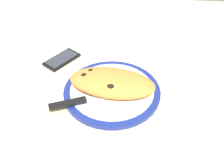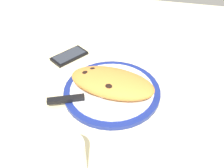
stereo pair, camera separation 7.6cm
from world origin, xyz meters
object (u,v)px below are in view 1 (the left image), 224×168
at_px(smartphone, 62,59).
at_px(fork, 109,73).
at_px(calzone, 113,83).
at_px(water_glass, 87,164).
at_px(knife, 77,102).
at_px(plate, 112,91).

bearing_deg(smartphone, fork, 156.91).
bearing_deg(calzone, water_glass, 83.22).
bearing_deg(calzone, knife, 34.38).
height_order(plate, water_glass, water_glass).
relative_size(calzone, water_glass, 2.65).
xyz_separation_m(fork, knife, (0.08, 0.15, 0.00)).
height_order(plate, fork, fork).
bearing_deg(calzone, plate, -27.14).
bearing_deg(knife, smartphone, -65.28).
distance_m(calzone, water_glass, 0.28).
height_order(calzone, smartphone, calzone).
bearing_deg(fork, smartphone, -23.09).
xyz_separation_m(plate, smartphone, (0.20, -0.15, -0.00)).
bearing_deg(water_glass, calzone, -96.78).
relative_size(calzone, knife, 1.24).
distance_m(smartphone, water_glass, 0.47).
height_order(calzone, water_glass, water_glass).
xyz_separation_m(plate, fork, (0.02, -0.08, 0.01)).
relative_size(plate, knife, 1.35).
bearing_deg(smartphone, knife, 114.72).
xyz_separation_m(knife, smartphone, (0.10, -0.22, -0.02)).
relative_size(plate, fork, 1.72).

